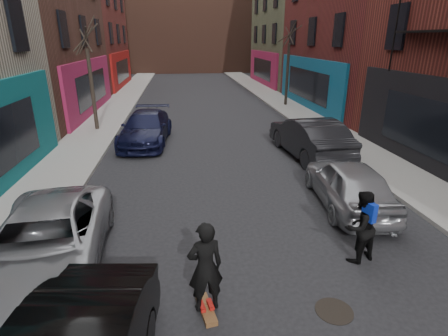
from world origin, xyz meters
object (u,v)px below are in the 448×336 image
object	(u,v)px
parked_left_end	(146,128)
pedestrian	(360,226)
skateboard	(206,309)
manhole	(334,311)
parked_right_end	(309,137)
tree_left_far	(89,67)
skateboarder	(205,267)
parked_right_far	(348,183)
parked_left_far	(46,242)
tree_right_far	(288,57)

from	to	relation	value
parked_left_end	pedestrian	distance (m)	11.69
skateboard	manhole	distance (m)	2.38
parked_right_end	pedestrian	xyz separation A→B (m)	(-1.54, -7.43, 0.02)
tree_left_far	skateboarder	bearing A→B (deg)	-71.14
parked_left_end	skateboard	bearing A→B (deg)	-75.18
parked_left_end	parked_right_far	bearing A→B (deg)	-44.57
skateboarder	parked_left_end	bearing A→B (deg)	-90.98
parked_left_end	skateboarder	bearing A→B (deg)	-75.18
parked_left_far	skateboarder	world-z (taller)	skateboarder
parked_left_far	skateboarder	xyz separation A→B (m)	(3.26, -1.66, 0.28)
parked_right_far	skateboarder	world-z (taller)	skateboarder
skateboarder	parked_right_far	bearing A→B (deg)	-150.46
skateboard	tree_left_far	bearing A→B (deg)	98.13
parked_right_end	skateboarder	size ratio (longest dim) A/B	2.90
skateboard	manhole	world-z (taller)	skateboard
parked_left_end	parked_right_end	world-z (taller)	parked_right_end
skateboarder	manhole	world-z (taller)	skateboarder
skateboarder	tree_left_far	bearing A→B (deg)	-81.87
parked_left_far	parked_right_far	size ratio (longest dim) A/B	1.19
parked_right_far	parked_right_end	bearing A→B (deg)	-90.74
parked_left_end	pedestrian	size ratio (longest dim) A/B	3.01
pedestrian	manhole	bearing A→B (deg)	33.27
parked_left_end	manhole	xyz separation A→B (m)	(4.34, -11.81, -0.74)
tree_right_far	pedestrian	xyz separation A→B (m)	(-4.02, -19.03, -2.67)
tree_right_far	pedestrian	distance (m)	19.63
tree_left_far	manhole	xyz separation A→B (m)	(7.22, -14.52, -3.37)
tree_left_far	tree_right_far	size ratio (longest dim) A/B	0.96
manhole	pedestrian	bearing A→B (deg)	52.06
pedestrian	manhole	distance (m)	2.07
parked_left_far	pedestrian	world-z (taller)	pedestrian
parked_left_far	pedestrian	xyz separation A→B (m)	(6.78, -0.45, 0.15)
tree_right_far	manhole	distance (m)	21.46
pedestrian	parked_left_far	bearing A→B (deg)	-22.63
parked_right_end	manhole	bearing A→B (deg)	68.31
skateboard	skateboarder	xyz separation A→B (m)	(0.00, 0.00, 0.93)
parked_left_end	parked_right_far	distance (m)	10.06
tree_right_far	parked_left_far	size ratio (longest dim) A/B	1.34
tree_left_far	tree_right_far	xyz separation A→B (m)	(12.40, 6.00, 0.15)
parked_left_far	skateboarder	bearing A→B (deg)	-31.23
skateboard	pedestrian	size ratio (longest dim) A/B	0.47
parked_right_far	pedestrian	world-z (taller)	pedestrian
parked_right_far	parked_left_far	bearing A→B (deg)	21.24
skateboard	skateboarder	world-z (taller)	skateboarder
parked_right_far	skateboard	bearing A→B (deg)	45.83
tree_right_far	skateboard	world-z (taller)	tree_right_far
parked_left_far	parked_right_end	world-z (taller)	parked_right_end
tree_left_far	parked_left_far	world-z (taller)	tree_left_far
tree_left_far	manhole	distance (m)	16.57
parked_left_end	manhole	world-z (taller)	parked_left_end
parked_right_far	parked_left_end	bearing A→B (deg)	-44.08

